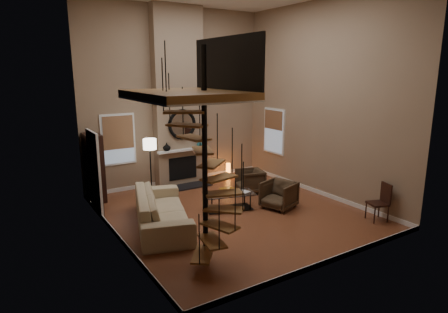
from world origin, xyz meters
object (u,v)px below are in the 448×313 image
armchair_far (280,194)px  accent_lamp (228,171)px  side_chair (381,200)px  hutch (94,168)px  sofa (161,209)px  coffee_table (229,199)px  armchair_near (252,181)px  floor_lamp (150,149)px

armchair_far → accent_lamp: 3.16m
accent_lamp → side_chair: side_chair is taller
hutch → accent_lamp: 4.46m
accent_lamp → side_chair: size_ratio=0.55×
sofa → coffee_table: 1.92m
sofa → accent_lamp: bearing=-36.5°
side_chair → armchair_far: bearing=125.2°
armchair_far → accent_lamp: size_ratio=1.59×
armchair_near → side_chair: (1.31, -3.47, 0.17)m
armchair_near → hutch: bearing=-97.2°
sofa → floor_lamp: (0.60, 2.14, 1.02)m
armchair_near → side_chair: size_ratio=0.82×
accent_lamp → side_chair: 5.29m
armchair_far → accent_lamp: armchair_far is taller
sofa → armchair_far: 3.23m
hutch → side_chair: (5.48, -5.21, -0.42)m
hutch → sofa: (0.86, -2.66, -0.55)m
accent_lamp → coffee_table: bearing=-122.4°
armchair_near → floor_lamp: 3.16m
side_chair → coffee_table: bearing=136.1°
sofa → armchair_near: bearing=-57.4°
floor_lamp → side_chair: floor_lamp is taller
floor_lamp → armchair_near: bearing=-24.2°
armchair_near → coffee_table: size_ratio=0.53×
armchair_near → floor_lamp: size_ratio=0.45×
sofa → coffee_table: sofa is taller
side_chair → armchair_near: bearing=110.6°
side_chair → floor_lamp: bearing=130.6°
coffee_table → floor_lamp: floor_lamp is taller
sofa → coffee_table: bearing=-71.5°
hutch → sofa: size_ratio=0.66×
sofa → armchair_far: size_ratio=3.52×
sofa → side_chair: bearing=-101.8°
hutch → sofa: bearing=-72.2°
sofa → floor_lamp: size_ratio=1.68×
accent_lamp → floor_lamp: bearing=-170.8°
armchair_near → coffee_table: (-1.40, -0.87, -0.07)m
coffee_table → side_chair: (2.70, -2.60, 0.24)m
floor_lamp → sofa: bearing=-105.7°
armchair_far → floor_lamp: floor_lamp is taller
hutch → armchair_near: 4.56m
sofa → floor_lamp: floor_lamp is taller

